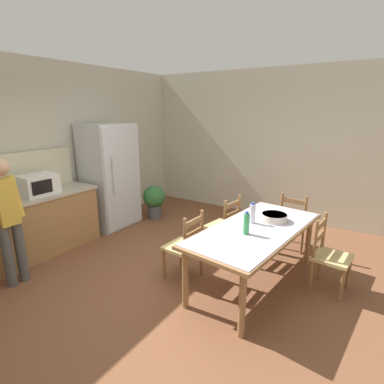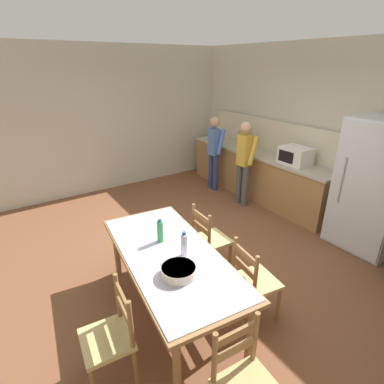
% 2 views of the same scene
% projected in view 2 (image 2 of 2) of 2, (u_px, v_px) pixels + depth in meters
% --- Properties ---
extents(ground_plane, '(8.32, 8.32, 0.00)m').
position_uv_depth(ground_plane, '(200.00, 257.00, 4.26)').
color(ground_plane, brown).
extents(wall_back, '(6.52, 0.12, 2.90)m').
position_uv_depth(wall_back, '(329.00, 133.00, 5.05)').
color(wall_back, beige).
rests_on(wall_back, ground).
extents(wall_left, '(0.12, 5.20, 2.90)m').
position_uv_depth(wall_left, '(109.00, 120.00, 6.17)').
color(wall_left, beige).
rests_on(wall_left, ground).
extents(kitchen_counter, '(3.40, 0.66, 0.92)m').
position_uv_depth(kitchen_counter, '(257.00, 174.00, 6.10)').
color(kitchen_counter, '#9E7042').
rests_on(kitchen_counter, ground).
extents(counter_splashback, '(3.36, 0.03, 0.60)m').
position_uv_depth(counter_splashback, '(271.00, 135.00, 5.96)').
color(counter_splashback, beige).
rests_on(counter_splashback, kitchen_counter).
extents(refrigerator, '(0.87, 0.73, 1.89)m').
position_uv_depth(refrigerator, '(373.00, 187.00, 4.18)').
color(refrigerator, silver).
rests_on(refrigerator, ground).
extents(microwave, '(0.50, 0.39, 0.30)m').
position_uv_depth(microwave, '(295.00, 156.00, 5.17)').
color(microwave, white).
rests_on(microwave, kitchen_counter).
extents(paper_bag, '(0.24, 0.16, 0.36)m').
position_uv_depth(paper_bag, '(244.00, 140.00, 6.13)').
color(paper_bag, tan).
rests_on(paper_bag, kitchen_counter).
extents(dining_table, '(2.11, 1.13, 0.75)m').
position_uv_depth(dining_table, '(170.00, 259.00, 3.08)').
color(dining_table, olive).
rests_on(dining_table, ground).
extents(bottle_near_centre, '(0.07, 0.07, 0.27)m').
position_uv_depth(bottle_near_centre, '(160.00, 231.00, 3.21)').
color(bottle_near_centre, green).
rests_on(bottle_near_centre, dining_table).
extents(bottle_off_centre, '(0.07, 0.07, 0.27)m').
position_uv_depth(bottle_off_centre, '(184.00, 245.00, 2.97)').
color(bottle_off_centre, silver).
rests_on(bottle_off_centre, dining_table).
extents(serving_bowl, '(0.32, 0.32, 0.09)m').
position_uv_depth(serving_bowl, '(179.00, 270.00, 2.72)').
color(serving_bowl, beige).
rests_on(serving_bowl, dining_table).
extents(chair_side_near_right, '(0.45, 0.44, 0.91)m').
position_uv_depth(chair_side_near_right, '(111.00, 337.00, 2.49)').
color(chair_side_near_right, olive).
rests_on(chair_side_near_right, ground).
extents(chair_side_far_left, '(0.44, 0.42, 0.91)m').
position_uv_depth(chair_side_far_left, '(210.00, 240.00, 3.86)').
color(chair_side_far_left, olive).
rests_on(chair_side_far_left, ground).
extents(chair_side_far_right, '(0.47, 0.46, 0.91)m').
position_uv_depth(chair_side_far_right, '(254.00, 281.00, 3.13)').
color(chair_side_far_right, olive).
rests_on(chair_side_far_right, ground).
extents(person_at_sink, '(0.39, 0.27, 1.56)m').
position_uv_depth(person_at_sink, '(214.00, 150.00, 6.24)').
color(person_at_sink, navy).
rests_on(person_at_sink, ground).
extents(person_at_counter, '(0.40, 0.28, 1.60)m').
position_uv_depth(person_at_counter, '(244.00, 160.00, 5.52)').
color(person_at_counter, '#4C4C4C').
rests_on(person_at_counter, ground).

